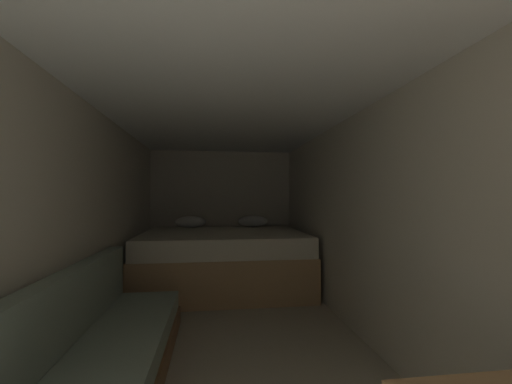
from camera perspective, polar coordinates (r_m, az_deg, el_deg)
The scene contains 6 objects.
ground_plane at distance 2.82m, azimuth -4.42°, elevation -26.82°, with size 7.60×7.60×0.00m, color #A39984.
wall_back at distance 5.37m, azimuth -6.09°, elevation -3.46°, with size 2.38×0.05×1.99m, color beige.
wall_left at distance 2.74m, azimuth -29.61°, elevation -5.74°, with size 0.05×5.60×1.99m, color beige.
wall_right at distance 2.86m, azimuth 19.70°, elevation -5.61°, with size 0.05×5.60×1.99m, color beige.
ceiling_slab at distance 2.66m, azimuth -4.36°, elevation 16.25°, with size 2.38×5.60×0.05m, color white.
bed at distance 4.51m, azimuth -5.78°, elevation -11.75°, with size 2.16×1.73×0.94m.
Camera 1 is at (-0.14, -0.30, 1.23)m, focal length 22.62 mm.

